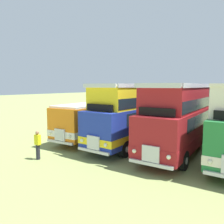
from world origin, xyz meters
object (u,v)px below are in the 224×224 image
object	(u,v)px
bus_second_in_row	(138,112)
marshal_person	(38,145)
bus_third_in_row	(182,116)
bus_first_in_row	(101,117)

from	to	relation	value
bus_second_in_row	marshal_person	xyz separation A→B (m)	(-2.99, -6.99, -1.47)
bus_second_in_row	bus_third_in_row	world-z (taller)	same
bus_second_in_row	marshal_person	size ratio (longest dim) A/B	6.11
bus_second_in_row	bus_third_in_row	bearing A→B (deg)	-6.19
bus_first_in_row	bus_second_in_row	xyz separation A→B (m)	(3.52, 0.10, 0.61)
bus_second_in_row	bus_third_in_row	distance (m)	3.54
bus_third_in_row	marshal_person	bearing A→B (deg)	-134.55
bus_second_in_row	marshal_person	world-z (taller)	bus_second_in_row
marshal_person	bus_first_in_row	bearing A→B (deg)	94.41
bus_third_in_row	marshal_person	world-z (taller)	bus_third_in_row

